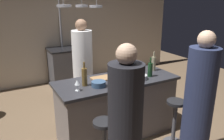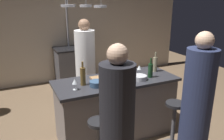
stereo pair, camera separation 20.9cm
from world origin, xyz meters
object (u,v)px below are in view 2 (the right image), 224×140
wine_bottle_red (150,70)px  mixing_bowl_blue (97,84)px  pepper_mill (124,68)px  wine_bottle_amber (83,76)px  wine_glass_by_chef (127,77)px  wine_glass_near_left_guest (139,68)px  guest_right (196,107)px  wine_bottle_dark (111,77)px  wine_bottle_white (155,64)px  chef (86,70)px  guest_left (117,130)px  bar_stool_right (174,123)px  cutting_board (102,78)px  wine_glass_near_right_guest (75,82)px  stove_range (72,66)px  wine_bottle_rose (125,65)px  mixing_bowl_steel (140,77)px

wine_bottle_red → mixing_bowl_blue: bearing=179.9°
pepper_mill → wine_bottle_amber: wine_bottle_amber is taller
wine_glass_by_chef → wine_glass_near_left_guest: bearing=37.4°
guest_right → wine_bottle_red: guest_right is taller
mixing_bowl_blue → guest_right: bearing=-42.4°
wine_bottle_dark → wine_bottle_white: same height
chef → guest_left: size_ratio=1.03×
bar_stool_right → guest_right: bearing=-89.9°
bar_stool_right → wine_glass_near_left_guest: (-0.17, 0.68, 0.63)m
wine_bottle_white → cutting_board: bearing=177.5°
cutting_board → chef: bearing=87.9°
wine_bottle_dark → mixing_bowl_blue: bearing=159.6°
wine_glass_near_left_guest → wine_glass_by_chef: 0.47m
pepper_mill → wine_bottle_amber: bearing=-168.4°
cutting_board → wine_glass_by_chef: size_ratio=2.19×
guest_right → wine_bottle_white: guest_right is taller
wine_glass_by_chef → mixing_bowl_blue: 0.42m
pepper_mill → wine_bottle_dark: wine_bottle_dark is taller
wine_glass_near_left_guest → wine_bottle_white: bearing=5.0°
wine_glass_near_left_guest → wine_glass_near_right_guest: size_ratio=1.00×
wine_bottle_dark → pepper_mill: bearing=41.8°
wine_bottle_amber → cutting_board: bearing=21.0°
stove_range → wine_bottle_white: size_ratio=2.83×
wine_bottle_rose → pepper_mill: bearing=-125.9°
bar_stool_right → stove_range: bearing=100.8°
bar_stool_right → wine_glass_near_left_guest: bearing=104.0°
wine_bottle_dark → wine_bottle_white: bearing=17.1°
wine_bottle_red → mixing_bowl_blue: (-0.85, 0.00, -0.07)m
stove_range → cutting_board: bearing=-94.2°
wine_bottle_dark → wine_glass_by_chef: wine_bottle_dark is taller
wine_bottle_white → wine_glass_by_chef: (-0.68, -0.31, -0.02)m
bar_stool_right → wine_bottle_red: bearing=100.0°
guest_left → mixing_bowl_blue: size_ratio=8.61×
stove_range → guest_right: size_ratio=0.53×
wine_glass_near_right_guest → mixing_bowl_steel: 0.96m
bar_stool_right → guest_left: 1.20m
wine_bottle_dark → wine_glass_by_chef: size_ratio=2.15×
wine_bottle_dark → mixing_bowl_steel: size_ratio=1.50×
bar_stool_right → wine_bottle_dark: (-0.76, 0.43, 0.65)m
wine_glass_by_chef → mixing_bowl_steel: (0.26, 0.08, -0.07)m
stove_range → bar_stool_right: size_ratio=1.31×
wine_glass_near_right_guest → mixing_bowl_blue: size_ratio=0.76×
guest_left → cutting_board: (0.31, 1.12, 0.15)m
guest_left → wine_bottle_amber: bearing=91.2°
wine_bottle_rose → wine_glass_near_left_guest: (0.16, -0.17, -0.02)m
cutting_board → wine_bottle_rose: bearing=13.1°
pepper_mill → wine_glass_near_left_guest: size_ratio=1.44×
guest_right → wine_glass_by_chef: guest_right is taller
pepper_mill → wine_glass_by_chef: 0.40m
wine_glass_by_chef → mixing_bowl_steel: wine_glass_by_chef is taller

